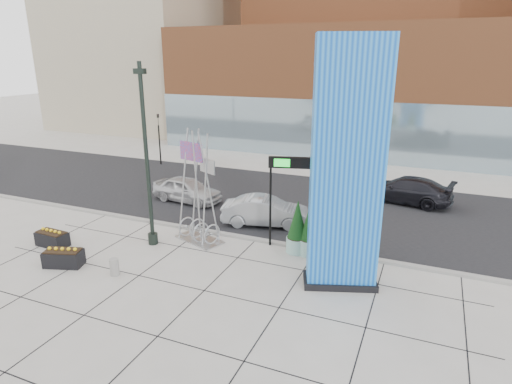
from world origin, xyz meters
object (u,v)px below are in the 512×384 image
at_px(concrete_bollard, 114,267).
at_px(overhead_street_sign, 286,171).
at_px(blue_pylon, 347,174).
at_px(car_white_west, 187,190).
at_px(car_silver_mid, 266,212).
at_px(public_art_sculpture, 199,213).
at_px(lamp_post, 148,174).

height_order(concrete_bollard, overhead_street_sign, overhead_street_sign).
distance_m(blue_pylon, car_white_west, 12.91).
xyz_separation_m(blue_pylon, overhead_street_sign, (-3.06, 2.34, -0.79)).
bearing_deg(car_white_west, blue_pylon, -114.10).
xyz_separation_m(blue_pylon, car_white_west, (-10.66, 6.28, -3.69)).
relative_size(concrete_bollard, car_silver_mid, 0.16).
height_order(public_art_sculpture, concrete_bollard, public_art_sculpture).
bearing_deg(blue_pylon, car_white_west, 130.48).
bearing_deg(blue_pylon, car_silver_mid, 117.80).
distance_m(concrete_bollard, car_white_west, 9.31).
relative_size(public_art_sculpture, car_silver_mid, 1.19).
distance_m(public_art_sculpture, car_white_west, 5.97).
height_order(public_art_sculpture, car_silver_mid, public_art_sculpture).
xyz_separation_m(public_art_sculpture, car_silver_mid, (2.21, 3.04, -0.67)).
relative_size(public_art_sculpture, car_white_west, 1.23).
relative_size(overhead_street_sign, car_white_west, 0.97).
xyz_separation_m(lamp_post, public_art_sculpture, (1.83, 1.18, -1.97)).
bearing_deg(concrete_bollard, car_silver_mid, 63.66).
bearing_deg(blue_pylon, overhead_street_sign, 123.55).
xyz_separation_m(blue_pylon, car_silver_mid, (-4.88, 4.58, -3.70)).
bearing_deg(public_art_sculpture, concrete_bollard, -88.37).
distance_m(overhead_street_sign, car_white_west, 9.04).
bearing_deg(car_white_west, car_silver_mid, -99.96).
xyz_separation_m(public_art_sculpture, overhead_street_sign, (4.03, 0.80, 2.24)).
bearing_deg(concrete_bollard, lamp_post, 97.14).
height_order(lamp_post, concrete_bollard, lamp_post).
bearing_deg(blue_pylon, public_art_sculpture, 148.73).
bearing_deg(overhead_street_sign, concrete_bollard, -151.71).
relative_size(lamp_post, overhead_street_sign, 1.94).
bearing_deg(car_white_west, public_art_sculpture, -136.61).
bearing_deg(public_art_sculpture, lamp_post, -127.11).
height_order(blue_pylon, public_art_sculpture, blue_pylon).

